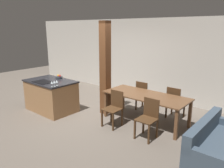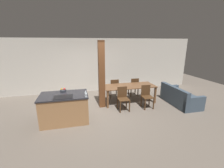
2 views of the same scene
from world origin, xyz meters
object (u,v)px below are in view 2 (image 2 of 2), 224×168
object	(u,v)px
dining_chair_far_right	(134,86)
couch	(180,98)
fruit_bowl	(63,90)
dining_chair_far_left	(114,88)
wine_glass_middle	(86,93)
wine_glass_far	(86,92)
dining_chair_near_right	(147,96)
kitchen_island	(65,108)
dining_chair_near_left	(123,98)
dining_table	(129,87)
timber_post	(102,75)
wine_glass_near	(86,93)

from	to	relation	value
dining_chair_far_right	couch	world-z (taller)	dining_chair_far_right
fruit_bowl	dining_chair_far_left	world-z (taller)	fruit_bowl
dining_chair_far_left	dining_chair_far_right	bearing A→B (deg)	-180.00
couch	wine_glass_middle	bearing A→B (deg)	100.26
fruit_bowl	wine_glass_far	size ratio (longest dim) A/B	1.31
dining_chair_near_right	kitchen_island	bearing A→B (deg)	-172.94
kitchen_island	fruit_bowl	size ratio (longest dim) A/B	7.22
dining_chair_near_left	couch	xyz separation A→B (m)	(2.47, -0.01, -0.20)
wine_glass_middle	wine_glass_far	xyz separation A→B (m)	(0.00, 0.08, 0.00)
kitchen_island	dining_chair_near_right	bearing A→B (deg)	7.06
kitchen_island	dining_chair_near_left	size ratio (longest dim) A/B	1.67
dining_chair_near_right	couch	xyz separation A→B (m)	(1.49, -0.01, -0.20)
dining_table	dining_chair_far_right	bearing A→B (deg)	54.56
fruit_bowl	wine_glass_middle	size ratio (longest dim) A/B	1.31
kitchen_island	dining_table	bearing A→B (deg)	22.51
dining_chair_near_left	dining_chair_near_right	xyz separation A→B (m)	(0.98, 0.00, 0.00)
fruit_bowl	couch	distance (m)	4.63
couch	fruit_bowl	bearing A→B (deg)	90.43
dining_chair_near_right	dining_chair_far_right	distance (m)	1.37
timber_post	dining_table	bearing A→B (deg)	9.06
kitchen_island	wine_glass_far	xyz separation A→B (m)	(0.67, -0.25, 0.58)
dining_chair_far_right	couch	distance (m)	2.04
kitchen_island	wine_glass_near	size ratio (longest dim) A/B	9.43
kitchen_island	couch	size ratio (longest dim) A/B	0.87
fruit_bowl	wine_glass_far	xyz separation A→B (m)	(0.70, -0.59, 0.08)
wine_glass_middle	wine_glass_far	bearing A→B (deg)	90.00
wine_glass_near	dining_table	world-z (taller)	wine_glass_near
kitchen_island	dining_chair_far_left	distance (m)	2.72
dining_chair_near_left	timber_post	world-z (taller)	timber_post
dining_table	fruit_bowl	bearing A→B (deg)	-164.51
dining_table	dining_chair_far_left	distance (m)	0.86
dining_chair_near_left	dining_chair_near_right	bearing A→B (deg)	0.00
dining_chair_near_right	wine_glass_near	bearing A→B (deg)	-161.87
dining_chair_near_left	dining_chair_far_left	world-z (taller)	same
dining_table	couch	world-z (taller)	couch
timber_post	dining_chair_near_left	bearing A→B (deg)	-34.51
timber_post	couch	bearing A→B (deg)	-8.99
dining_table	wine_glass_near	bearing A→B (deg)	-142.31
couch	timber_post	size ratio (longest dim) A/B	0.66
fruit_bowl	wine_glass_near	bearing A→B (deg)	-46.67
fruit_bowl	dining_chair_near_left	world-z (taller)	fruit_bowl
wine_glass_near	wine_glass_middle	size ratio (longest dim) A/B	1.00
dining_chair_near_left	dining_chair_far_left	xyz separation A→B (m)	(0.00, 1.37, 0.00)
dining_chair_near_left	couch	distance (m)	2.48
wine_glass_near	wine_glass_middle	xyz separation A→B (m)	(0.00, 0.08, 0.00)
wine_glass_middle	wine_glass_far	size ratio (longest dim) A/B	1.00
wine_glass_far	dining_table	size ratio (longest dim) A/B	0.07
dining_chair_far_left	kitchen_island	bearing A→B (deg)	40.07
wine_glass_middle	wine_glass_far	world-z (taller)	same
dining_table	dining_chair_far_left	xyz separation A→B (m)	(-0.49, 0.68, -0.18)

